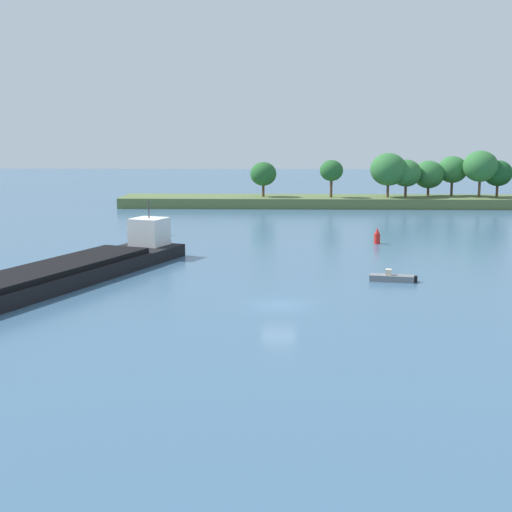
% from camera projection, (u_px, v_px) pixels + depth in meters
% --- Properties ---
extents(ground_plane, '(400.00, 400.00, 0.00)m').
position_uv_depth(ground_plane, '(279.00, 305.00, 54.77)').
color(ground_plane, '#3D607F').
extents(treeline_island, '(93.51, 10.50, 9.55)m').
position_uv_depth(treeline_island, '(405.00, 190.00, 125.82)').
color(treeline_island, '#566B3D').
rests_on(treeline_island, ground).
extents(small_motorboat, '(4.12, 1.88, 1.04)m').
position_uv_depth(small_motorboat, '(392.00, 278.00, 63.35)').
color(small_motorboat, slate).
rests_on(small_motorboat, ground).
extents(cargo_barge, '(17.30, 32.73, 5.83)m').
position_uv_depth(cargo_barge, '(68.00, 270.00, 63.28)').
color(cargo_barge, black).
rests_on(cargo_barge, ground).
extents(channel_buoy_red, '(0.70, 0.70, 1.90)m').
position_uv_depth(channel_buoy_red, '(377.00, 237.00, 84.40)').
color(channel_buoy_red, red).
rests_on(channel_buoy_red, ground).
extents(channel_buoy_green, '(0.70, 0.70, 1.90)m').
position_uv_depth(channel_buoy_green, '(162.00, 229.00, 91.23)').
color(channel_buoy_green, green).
rests_on(channel_buoy_green, ground).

